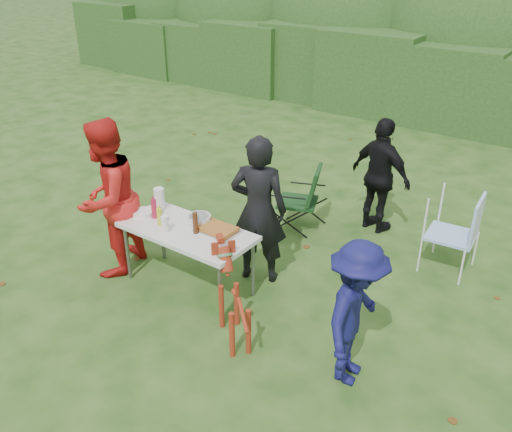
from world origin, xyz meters
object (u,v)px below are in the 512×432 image
Objects in this scene: camping_chair at (298,198)px; person_black_puffy at (380,176)px; person_cook at (259,210)px; child at (355,314)px; beer_bottle at (195,223)px; lawn_chair at (451,232)px; person_red_jacket at (107,199)px; ketchup_bottle at (154,209)px; mustard_bottle at (160,217)px; folding_table at (187,234)px; dog at (234,304)px; paper_towel_roll at (159,199)px.

person_black_puffy is at bearing -165.85° from camping_chair.
person_cook is 1.82m from child.
beer_bottle is (-0.12, -1.88, 0.40)m from camping_chair.
beer_bottle is at bearing 40.32° from lawn_chair.
person_cook is at bearing 104.79° from person_red_jacket.
mustard_bottle is at bearing -26.40° from ketchup_bottle.
person_red_jacket reaches higher than folding_table.
dog is at bearing 92.52° from child.
dog is 2.40m from camping_chair.
camping_chair is (0.25, 1.87, -0.23)m from folding_table.
beer_bottle is (0.14, -0.00, 0.17)m from folding_table.
folding_table is at bearing 27.87° from person_cook.
paper_towel_roll reaches higher than dog.
person_cook is 1.17m from paper_towel_roll.
mustard_bottle is at bearing 86.02° from person_red_jacket.
person_cook is 1.08m from mustard_bottle.
camping_chair is at bearing 51.12° from person_black_puffy.
camping_chair is 1.92m from paper_towel_roll.
person_red_jacket is at bearing -134.55° from paper_towel_roll.
person_black_puffy is at bearing 61.38° from mustard_bottle.
beer_bottle is at bearing 11.78° from mustard_bottle.
camping_chair is at bearing 33.94° from child.
folding_table is 2.13m from child.
person_black_puffy is 5.95× the size of paper_towel_roll.
child is 1.53× the size of dog.
person_cook is 1.97m from person_black_puffy.
paper_towel_roll is (-2.69, 0.40, 0.18)m from child.
person_black_puffy is 1.59× the size of lawn_chair.
person_red_jacket is at bearing -169.14° from mustard_bottle.
person_cook is at bearing 54.68° from child.
person_cook is 0.94× the size of person_red_jacket.
paper_towel_roll is at bearing 73.76° from child.
dog is at bearing 85.66° from camping_chair.
beer_bottle is at bearing 64.80° from camping_chair.
ketchup_bottle is at bearing 10.00° from person_cook.
child is 2.00m from beer_bottle.
person_cook is 1.89× the size of camping_chair.
paper_towel_roll is (-2.80, -1.90, 0.38)m from lawn_chair.
dog is (-1.15, -0.21, -0.26)m from child.
person_red_jacket reaches higher than ketchup_bottle.
child is (3.10, 0.01, -0.23)m from person_red_jacket.
person_cook is 7.85× the size of ketchup_bottle.
mustard_bottle is at bearing -44.85° from paper_towel_roll.
dog is 3.75× the size of beer_bottle.
beer_bottle reaches higher than camping_chair.
camping_chair is 2.05m from ketchup_bottle.
folding_table is 0.82× the size of person_red_jacket.
child is 2.60m from ketchup_bottle.
person_black_puffy is 2.97m from ketchup_bottle.
person_black_puffy is at bearing 127.54° from person_red_jacket.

